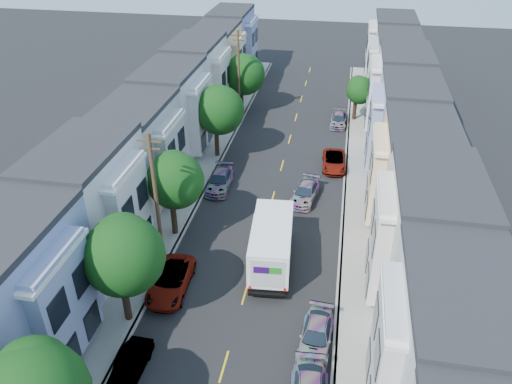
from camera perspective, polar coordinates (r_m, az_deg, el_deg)
The scene contains 24 objects.
ground at distance 33.57m, azimuth -1.25°, elevation -11.49°, with size 160.00×160.00×0.00m, color black.
road_slab at distance 45.53m, azimuth 2.49°, elevation 1.28°, with size 12.00×70.00×0.02m, color black.
curb_left at distance 46.56m, azimuth -4.90°, elevation 2.01°, with size 0.30×70.00×0.15m, color gray.
curb_right at distance 45.22m, azimuth 10.10°, elevation 0.64°, with size 0.30×70.00×0.15m, color gray.
sidewalk_left at distance 46.89m, azimuth -6.44°, elevation 2.15°, with size 2.60×70.00×0.15m, color gray.
sidewalk_right at distance 45.26m, azimuth 11.74°, elevation 0.48°, with size 2.60×70.00×0.15m, color gray.
centerline at distance 45.53m, azimuth 2.49°, elevation 1.27°, with size 0.12×70.00×0.01m, color gold.
townhouse_row_left at distance 48.08m, azimuth -10.79°, elevation 2.44°, with size 5.00×70.00×8.50m, color beige.
townhouse_row_right at distance 45.64m, azimuth 16.47°, elevation -0.05°, with size 5.00×70.00×8.50m, color beige.
tree_b at distance 29.44m, azimuth -15.00°, elevation -7.09°, with size 4.70×4.70×7.41m.
tree_c at distance 36.48m, azimuth -9.35°, elevation 1.27°, with size 4.21×4.21×6.91m.
tree_d at distance 47.81m, azimuth -4.31°, elevation 9.29°, with size 4.70×4.70×7.28m.
tree_e at distance 58.92m, azimuth -1.40°, elevation 13.25°, with size 4.70×4.70×6.85m.
tree_far_r at distance 57.81m, azimuth 11.73°, elevation 11.28°, with size 3.10×3.10×5.15m.
utility_pole_near at distance 33.50m, azimuth -11.29°, elevation -1.16°, with size 1.60×0.26×10.00m.
utility_pole_far at distance 56.15m, azimuth -1.98°, elevation 13.03°, with size 1.60×0.26×10.00m.
fedex_truck at distance 34.59m, azimuth 1.78°, elevation -5.87°, with size 2.73×7.09×3.40m.
lead_sedan at distance 42.64m, azimuth 5.64°, elevation -0.10°, with size 1.87×4.45×1.34m, color black.
parked_left_b at distance 29.50m, azimuth -14.24°, elevation -18.79°, with size 1.33×3.78×1.26m, color black.
parked_left_c at distance 33.84m, azimuth -9.72°, elevation -9.99°, with size 2.37×5.14×1.43m, color gray.
parked_left_d at distance 44.27m, azimuth -4.16°, elevation 1.31°, with size 1.97×4.70×1.41m, color black.
parked_right_b at distance 30.29m, azimuth 6.87°, elevation -16.03°, with size 1.81×4.31×1.29m, color #BABCC2.
parked_right_c at distance 48.00m, azimuth 8.91°, elevation 3.46°, with size 2.16×4.68×1.30m, color black.
parked_right_d at distance 57.27m, azimuth 9.40°, elevation 8.15°, with size 1.72×4.09×1.23m, color black.
Camera 1 is at (5.12, -24.05, 22.86)m, focal length 35.00 mm.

